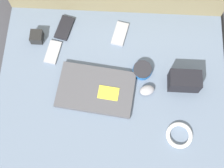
% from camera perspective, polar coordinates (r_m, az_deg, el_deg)
% --- Properties ---
extents(ground_plane, '(8.00, 8.00, 0.00)m').
position_cam_1_polar(ground_plane, '(1.52, 0.00, -1.64)').
color(ground_plane, '#38383D').
extents(couch_seat, '(1.03, 0.77, 0.11)m').
position_cam_1_polar(couch_seat, '(1.46, 0.00, -0.98)').
color(couch_seat, slate).
rests_on(couch_seat, ground_plane).
extents(laptop, '(0.36, 0.25, 0.03)m').
position_cam_1_polar(laptop, '(1.39, -2.95, -1.04)').
color(laptop, '#47474C').
rests_on(laptop, couch_seat).
extents(computer_mouse, '(0.08, 0.07, 0.03)m').
position_cam_1_polar(computer_mouse, '(1.40, 6.41, -1.14)').
color(computer_mouse, gray).
rests_on(computer_mouse, couch_seat).
extents(speaker_puck, '(0.09, 0.09, 0.03)m').
position_cam_1_polar(speaker_puck, '(1.43, 5.58, 2.55)').
color(speaker_puck, '#1E569E').
rests_on(speaker_puck, couch_seat).
extents(phone_silver, '(0.08, 0.13, 0.01)m').
position_cam_1_polar(phone_silver, '(1.51, 1.46, 9.18)').
color(phone_silver, '#99999E').
rests_on(phone_silver, couch_seat).
extents(phone_black, '(0.08, 0.12, 0.01)m').
position_cam_1_polar(phone_black, '(1.49, -10.75, 5.75)').
color(phone_black, '#99999E').
rests_on(phone_black, couch_seat).
extents(phone_small, '(0.09, 0.14, 0.01)m').
position_cam_1_polar(phone_small, '(1.54, -8.67, 10.12)').
color(phone_small, black).
rests_on(phone_small, couch_seat).
extents(camera_pouch, '(0.14, 0.08, 0.09)m').
position_cam_1_polar(camera_pouch, '(1.41, 13.11, 0.53)').
color(camera_pouch, black).
rests_on(camera_pouch, couch_seat).
extents(charger_brick, '(0.06, 0.06, 0.05)m').
position_cam_1_polar(charger_brick, '(1.52, -13.61, 8.38)').
color(charger_brick, black).
rests_on(charger_brick, couch_seat).
extents(cable_coil, '(0.11, 0.11, 0.02)m').
position_cam_1_polar(cable_coil, '(1.38, 12.21, -9.14)').
color(cable_coil, white).
rests_on(cable_coil, couch_seat).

